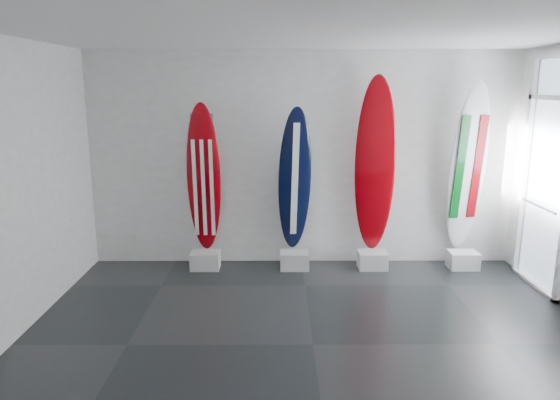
{
  "coord_description": "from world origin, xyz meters",
  "views": [
    {
      "loc": [
        -0.34,
        -4.63,
        2.51
      ],
      "look_at": [
        -0.32,
        1.4,
        1.16
      ],
      "focal_mm": 32.71,
      "sensor_mm": 36.0,
      "label": 1
    }
  ],
  "objects_px": {
    "surfboard_usa": "(204,178)",
    "surfboard_italy": "(468,168)",
    "surfboard_swiss": "(375,165)",
    "surfboard_navy": "(295,180)"
  },
  "relations": [
    {
      "from": "surfboard_usa",
      "to": "surfboard_italy",
      "type": "relative_size",
      "value": 0.87
    },
    {
      "from": "surfboard_swiss",
      "to": "surfboard_navy",
      "type": "bearing_deg",
      "value": -172.53
    },
    {
      "from": "surfboard_swiss",
      "to": "surfboard_italy",
      "type": "height_order",
      "value": "surfboard_swiss"
    },
    {
      "from": "surfboard_usa",
      "to": "surfboard_italy",
      "type": "distance_m",
      "value": 3.63
    },
    {
      "from": "surfboard_navy",
      "to": "surfboard_swiss",
      "type": "relative_size",
      "value": 0.83
    },
    {
      "from": "surfboard_navy",
      "to": "surfboard_italy",
      "type": "bearing_deg",
      "value": -10.49
    },
    {
      "from": "surfboard_swiss",
      "to": "surfboard_usa",
      "type": "bearing_deg",
      "value": -172.53
    },
    {
      "from": "surfboard_swiss",
      "to": "surfboard_italy",
      "type": "relative_size",
      "value": 1.03
    },
    {
      "from": "surfboard_usa",
      "to": "surfboard_swiss",
      "type": "distance_m",
      "value": 2.36
    },
    {
      "from": "surfboard_italy",
      "to": "surfboard_usa",
      "type": "bearing_deg",
      "value": 170.92
    }
  ]
}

